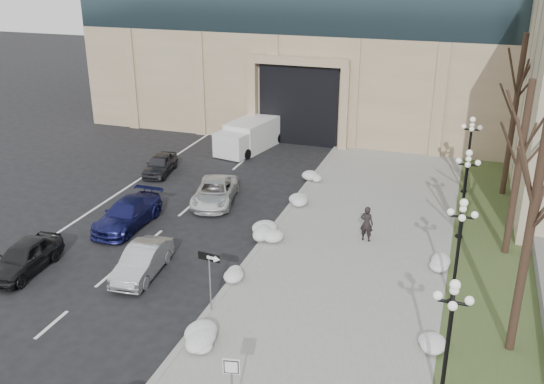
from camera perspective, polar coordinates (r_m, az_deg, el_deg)
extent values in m
cube|color=#979791|center=(28.25, 6.89, -7.17)|extent=(9.00, 40.00, 0.12)
cube|color=#979791|center=(29.32, -1.78, -5.84)|extent=(0.30, 40.00, 0.14)
cube|color=#3C4A25|center=(27.94, 20.18, -8.87)|extent=(4.00, 40.00, 0.10)
cube|color=slate|center=(29.75, 24.09, -6.88)|extent=(0.50, 30.00, 0.70)
cube|color=tan|center=(54.15, 7.66, 11.37)|extent=(40.00, 20.00, 8.00)
cube|color=black|center=(46.23, 2.89, 8.47)|extent=(6.00, 2.50, 6.00)
cube|color=tan|center=(44.25, 2.47, 12.23)|extent=(7.50, 0.60, 0.60)
cube|color=tan|center=(45.98, -1.83, 8.41)|extent=(0.60, 0.60, 6.00)
cube|color=tan|center=(44.10, 6.81, 7.68)|extent=(0.60, 0.60, 6.00)
imported|color=black|center=(29.84, -22.29, -5.69)|extent=(1.92, 4.33, 1.45)
imported|color=#A0A4A8|center=(27.99, -12.11, -6.39)|extent=(1.82, 4.24, 1.36)
imported|color=#171950|center=(32.89, -13.44, -2.01)|extent=(2.05, 4.96, 1.44)
imported|color=silver|center=(35.13, -5.40, -0.01)|extent=(3.21, 5.15, 1.33)
imported|color=#2D2D32|center=(40.31, -10.50, 2.60)|extent=(2.13, 3.97, 1.28)
imported|color=black|center=(30.48, 8.90, -2.96)|extent=(0.73, 0.54, 1.83)
cube|color=silver|center=(45.22, -1.52, 5.64)|extent=(3.35, 5.65, 2.12)
cube|color=silver|center=(42.70, -3.76, 4.46)|extent=(2.52, 2.11, 1.69)
cylinder|color=black|center=(43.61, -4.74, 4.01)|extent=(0.41, 0.78, 0.74)
cylinder|color=black|center=(42.49, -2.39, 3.58)|extent=(0.41, 0.78, 0.74)
cylinder|color=black|center=(47.24, -1.59, 5.48)|extent=(0.41, 0.78, 0.74)
cylinder|color=black|center=(46.21, 0.65, 5.11)|extent=(0.41, 0.78, 0.74)
cylinder|color=slate|center=(24.49, -5.85, -8.63)|extent=(0.06, 0.06, 2.64)
cube|color=black|center=(23.90, -5.96, -6.11)|extent=(0.96, 0.15, 0.32)
cube|color=white|center=(23.81, -5.67, -6.21)|extent=(0.46, 0.06, 0.12)
cone|color=white|center=(23.69, -5.15, -6.35)|extent=(0.25, 0.29, 0.26)
cube|color=white|center=(18.78, -3.85, -16.07)|extent=(0.52, 0.15, 0.52)
cube|color=black|center=(18.76, -3.87, -16.12)|extent=(0.45, 0.10, 0.46)
cube|color=white|center=(18.76, -3.87, -16.13)|extent=(0.39, 0.09, 0.39)
ellipsoid|color=white|center=(23.22, -6.79, -13.57)|extent=(1.10, 1.60, 0.36)
ellipsoid|color=white|center=(27.14, -3.14, -7.76)|extent=(1.10, 1.60, 0.36)
ellipsoid|color=white|center=(30.83, -0.33, -3.89)|extent=(1.10, 1.60, 0.36)
ellipsoid|color=white|center=(34.43, 2.82, -1.06)|extent=(1.10, 1.60, 0.36)
ellipsoid|color=white|center=(38.45, 4.14, 1.42)|extent=(1.10, 1.60, 0.36)
ellipsoid|color=white|center=(23.57, 14.95, -13.64)|extent=(1.10, 1.60, 0.36)
ellipsoid|color=white|center=(29.14, 16.06, -6.44)|extent=(1.10, 1.60, 0.36)
cylinder|color=black|center=(20.07, 16.04, -14.80)|extent=(0.14, 0.14, 4.00)
cylinder|color=black|center=(18.98, 16.67, -9.93)|extent=(0.10, 0.90, 0.10)
cylinder|color=black|center=(18.98, 16.67, -9.93)|extent=(0.90, 0.10, 0.10)
sphere|color=white|center=(18.68, 16.87, -8.36)|extent=(0.32, 0.32, 0.32)
sphere|color=white|center=(18.91, 18.09, -9.70)|extent=(0.28, 0.28, 0.28)
sphere|color=white|center=(18.90, 15.34, -9.37)|extent=(0.28, 0.28, 0.28)
sphere|color=white|center=(19.29, 16.79, -8.87)|extent=(0.28, 0.28, 0.28)
sphere|color=white|center=(18.51, 16.64, -10.24)|extent=(0.28, 0.28, 0.28)
cylinder|color=black|center=(26.56, 16.51, -9.96)|extent=(0.36, 0.36, 0.20)
cylinder|color=black|center=(25.63, 16.96, -6.34)|extent=(0.14, 0.14, 4.00)
cylinder|color=black|center=(24.78, 17.47, -2.25)|extent=(0.10, 0.90, 0.10)
cylinder|color=black|center=(24.78, 17.47, -2.25)|extent=(0.90, 0.10, 0.10)
sphere|color=white|center=(24.56, 17.62, -0.97)|extent=(0.32, 0.32, 0.32)
sphere|color=white|center=(24.73, 18.54, -2.06)|extent=(0.28, 0.28, 0.28)
sphere|color=white|center=(24.73, 16.47, -1.81)|extent=(0.28, 0.28, 0.28)
sphere|color=white|center=(25.14, 17.55, -1.54)|extent=(0.28, 0.28, 0.28)
sphere|color=white|center=(24.31, 17.46, -2.34)|extent=(0.28, 0.28, 0.28)
cylinder|color=black|center=(32.31, 17.15, -4.07)|extent=(0.36, 0.36, 0.20)
cylinder|color=black|center=(31.56, 17.53, -0.96)|extent=(0.14, 0.14, 4.00)
cylinder|color=black|center=(30.87, 17.95, 2.46)|extent=(0.10, 0.90, 0.10)
cylinder|color=black|center=(30.87, 17.95, 2.46)|extent=(0.90, 0.10, 0.10)
sphere|color=white|center=(30.69, 18.08, 3.51)|extent=(0.32, 0.32, 0.32)
sphere|color=white|center=(30.83, 18.81, 2.62)|extent=(0.28, 0.28, 0.28)
sphere|color=white|center=(30.82, 17.15, 2.82)|extent=(0.28, 0.28, 0.28)
sphere|color=white|center=(31.25, 18.01, 2.98)|extent=(0.28, 0.28, 0.28)
sphere|color=white|center=(30.39, 17.96, 2.46)|extent=(0.28, 0.28, 0.28)
cylinder|color=black|center=(38.30, 17.59, 0.01)|extent=(0.36, 0.36, 0.20)
cylinder|color=black|center=(37.67, 17.92, 2.69)|extent=(0.14, 0.14, 4.00)
cylinder|color=black|center=(37.10, 18.27, 5.60)|extent=(0.10, 0.90, 0.10)
cylinder|color=black|center=(37.10, 18.27, 5.60)|extent=(0.90, 0.10, 0.10)
sphere|color=white|center=(36.94, 18.38, 6.49)|extent=(0.32, 0.32, 0.32)
sphere|color=white|center=(37.06, 19.00, 5.74)|extent=(0.28, 0.28, 0.28)
sphere|color=white|center=(37.06, 17.61, 5.91)|extent=(0.28, 0.28, 0.28)
sphere|color=white|center=(37.49, 18.32, 6.00)|extent=(0.28, 0.28, 0.28)
sphere|color=white|center=(36.62, 18.28, 5.64)|extent=(0.28, 0.28, 0.28)
cylinder|color=black|center=(22.42, 22.96, -4.23)|extent=(0.32, 0.32, 9.00)
cylinder|color=black|center=(29.94, 22.13, 1.80)|extent=(0.32, 0.32, 8.50)
cylinder|color=black|center=(37.47, 21.79, 6.49)|extent=(0.32, 0.32, 9.50)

